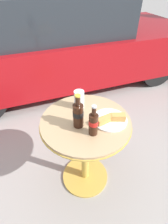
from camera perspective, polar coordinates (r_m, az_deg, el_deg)
ground_plane at (r=1.86m, az=0.38°, el=-20.15°), size 30.00×30.00×0.00m
bistro_table at (r=1.42m, az=0.47°, el=-9.00°), size 0.67×0.67×0.75m
cola_bottle_left at (r=1.16m, az=-1.91°, el=-0.79°), size 0.07×0.07×0.26m
cola_bottle_right at (r=1.11m, az=2.97°, el=-3.74°), size 0.06×0.06×0.23m
drinking_glass at (r=1.35m, az=-1.58°, el=3.85°), size 0.08×0.08×0.15m
lunch_plate_near at (r=1.27m, az=8.61°, el=-2.31°), size 0.25×0.25×0.06m
parked_car at (r=3.19m, az=-7.09°, el=21.48°), size 4.41×1.79×1.37m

